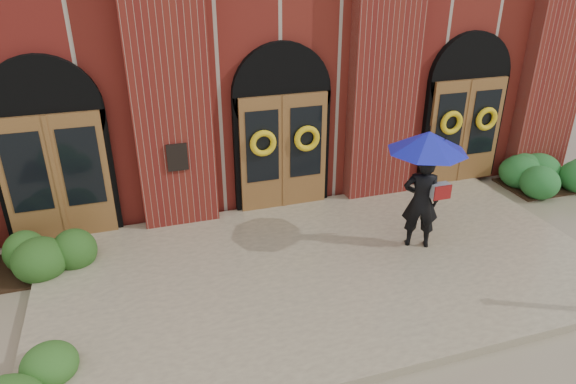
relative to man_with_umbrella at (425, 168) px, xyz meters
name	(u,v)px	position (x,y,z in m)	size (l,w,h in m)	color
ground	(329,277)	(-1.93, -0.31, -1.76)	(90.00, 90.00, 0.00)	gray
landing	(326,269)	(-1.93, -0.16, -1.68)	(10.00, 5.30, 0.15)	tan
church_building	(223,16)	(-1.93, 8.48, 1.74)	(16.20, 12.53, 7.00)	maroon
man_with_umbrella	(425,168)	(0.00, 0.00, 0.00)	(1.91, 1.91, 2.30)	black
hedge_wall_left	(22,253)	(-7.13, 1.59, -1.39)	(2.85, 1.14, 0.73)	#254D19
hedge_wall_right	(563,170)	(5.15, 1.72, -1.40)	(2.80, 1.12, 0.72)	#215F27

